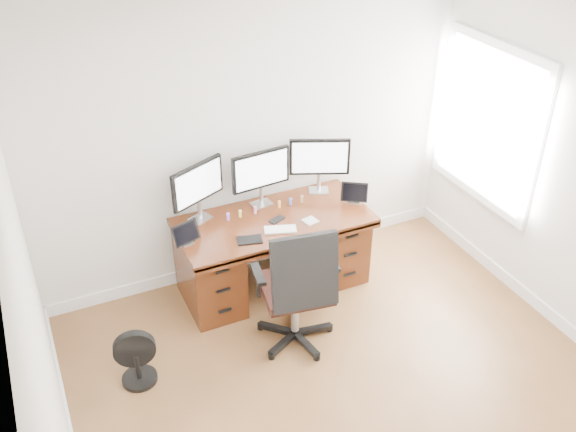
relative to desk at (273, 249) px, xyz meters
name	(u,v)px	position (x,y,z in m)	size (l,w,h in m)	color
ground	(375,428)	(0.00, -1.83, -0.40)	(4.50, 4.50, 0.00)	brown
back_wall	(252,136)	(0.00, 0.42, 0.95)	(4.00, 0.10, 2.70)	silver
desk	(273,249)	(0.00, 0.00, 0.00)	(1.70, 0.80, 0.75)	#4C210F
office_chair	(297,306)	(-0.13, -0.79, -0.02)	(0.71, 0.71, 1.17)	black
floor_fan	(136,359)	(-1.43, -0.66, -0.17)	(0.33, 0.28, 0.47)	black
monitor_left	(198,185)	(-0.58, 0.24, 0.68)	(0.51, 0.27, 0.53)	silver
monitor_center	(261,172)	(0.00, 0.24, 0.68)	(0.55, 0.16, 0.53)	silver
monitor_right	(320,159)	(0.58, 0.24, 0.68)	(0.52, 0.25, 0.53)	silver
tablet_left	(186,235)	(-0.80, -0.08, 0.43)	(0.25, 0.14, 0.19)	silver
tablet_right	(355,194)	(0.78, -0.08, 0.43)	(0.24, 0.19, 0.19)	silver
keyboard	(280,229)	(-0.02, -0.22, 0.36)	(0.27, 0.12, 0.01)	white
trackpad	(310,221)	(0.27, -0.20, 0.35)	(0.12, 0.12, 0.01)	silver
drawing_tablet	(250,240)	(-0.31, -0.25, 0.35)	(0.20, 0.13, 0.01)	black
phone	(277,220)	(0.02, -0.06, 0.35)	(0.14, 0.07, 0.01)	black
figurine_purple	(228,216)	(-0.37, 0.12, 0.39)	(0.03, 0.03, 0.07)	#8755D4
figurine_yellow	(240,213)	(-0.25, 0.12, 0.39)	(0.03, 0.03, 0.07)	#D6D355
figurine_pink	(255,209)	(-0.11, 0.12, 0.39)	(0.03, 0.03, 0.07)	pink
figurine_orange	(279,204)	(0.12, 0.12, 0.39)	(0.03, 0.03, 0.07)	#FDA743
figurine_blue	(291,201)	(0.23, 0.12, 0.39)	(0.03, 0.03, 0.07)	#5374E3
figurine_brown	(302,198)	(0.34, 0.12, 0.39)	(0.03, 0.03, 0.07)	olive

